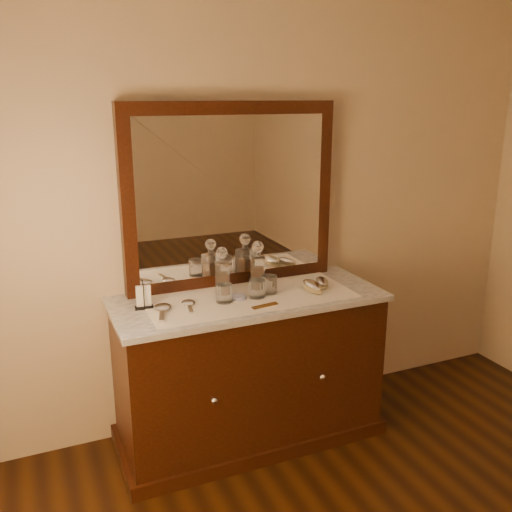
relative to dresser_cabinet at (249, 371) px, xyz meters
name	(u,v)px	position (x,y,z in m)	size (l,w,h in m)	color
dresser_cabinet	(249,371)	(0.00, 0.00, 0.00)	(1.40, 0.55, 0.82)	black
dresser_plinth	(249,429)	(0.00, 0.00, -0.37)	(1.46, 0.59, 0.08)	black
knob_left	(214,401)	(-0.30, -0.28, 0.04)	(0.04, 0.04, 0.04)	silver
knob_right	(322,377)	(0.30, -0.28, 0.04)	(0.04, 0.04, 0.04)	silver
marble_top	(249,299)	(0.00, 0.00, 0.42)	(1.44, 0.59, 0.03)	white
mirror_frame	(231,196)	(0.00, 0.25, 0.94)	(1.20, 0.08, 1.00)	black
mirror_glass	(233,197)	(0.00, 0.21, 0.94)	(1.06, 0.01, 0.86)	white
lace_runner	(250,297)	(0.00, -0.02, 0.44)	(1.10, 0.45, 0.00)	white
pin_dish	(238,297)	(-0.07, -0.02, 0.45)	(0.09, 0.09, 0.02)	white
comb	(265,306)	(0.02, -0.18, 0.45)	(0.14, 0.03, 0.01)	brown
napkin_rack	(144,298)	(-0.55, 0.05, 0.50)	(0.10, 0.07, 0.14)	black
decanter_left	(222,275)	(-0.11, 0.11, 0.54)	(0.10, 0.10, 0.25)	brown
decanter_right	(258,269)	(0.10, 0.11, 0.55)	(0.10, 0.10, 0.26)	brown
brush_near	(313,286)	(0.35, -0.07, 0.47)	(0.09, 0.18, 0.05)	tan
brush_far	(322,282)	(0.44, -0.02, 0.46)	(0.11, 0.16, 0.04)	tan
hand_mirror_outer	(162,309)	(-0.47, -0.03, 0.45)	(0.12, 0.24, 0.02)	silver
hand_mirror_inner	(189,304)	(-0.33, -0.01, 0.45)	(0.09, 0.19, 0.02)	silver
tumblers	(250,289)	(0.00, -0.03, 0.49)	(0.35, 0.12, 0.10)	white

